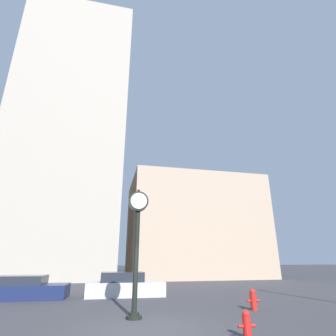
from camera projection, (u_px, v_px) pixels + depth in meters
ground_plane at (148, 329)px, 7.89m from camera, size 200.00×200.00×0.00m
building_tall_tower at (73, 137)px, 34.30m from camera, size 13.10×12.00×34.43m
building_storefront_row at (192, 228)px, 33.84m from camera, size 15.92×12.00×11.81m
street_clock at (137, 231)px, 10.30m from camera, size 0.79×0.57×4.74m
car_navy at (22, 289)px, 14.10m from camera, size 4.63×2.10×1.18m
car_silver at (125, 286)px, 15.29m from camera, size 4.48×1.91×1.31m
fire_hydrant_near at (253, 299)px, 11.03m from camera, size 0.59×0.26×0.82m
fire_hydrant_far at (247, 324)px, 7.09m from camera, size 0.51×0.22×0.68m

